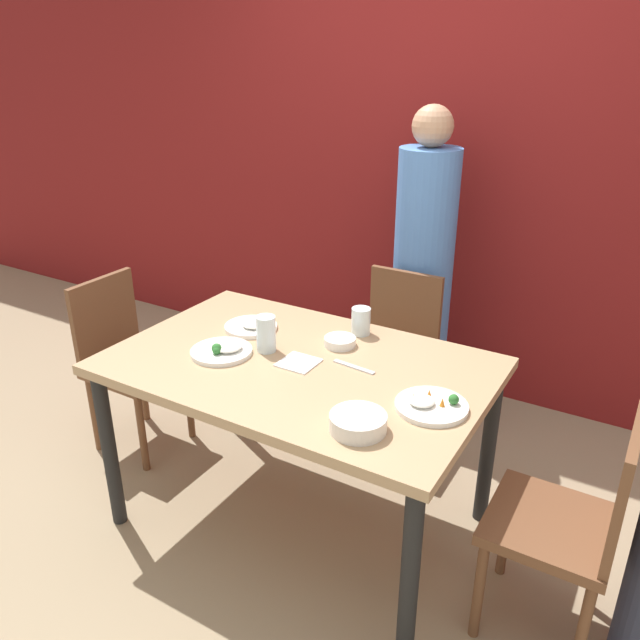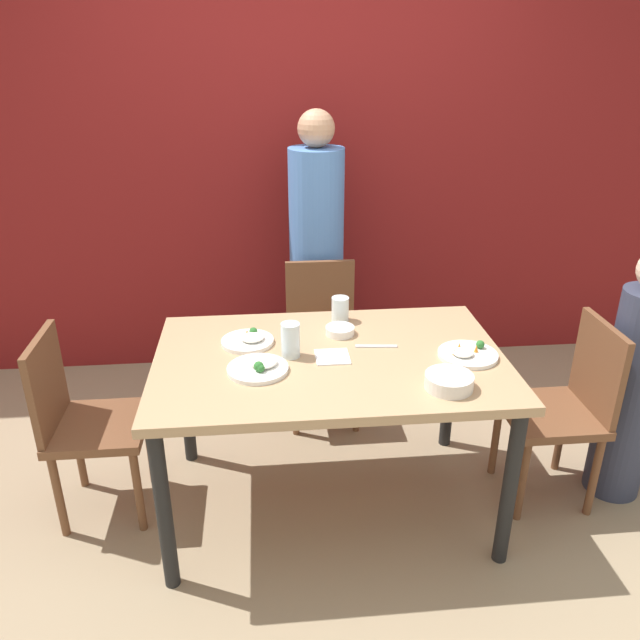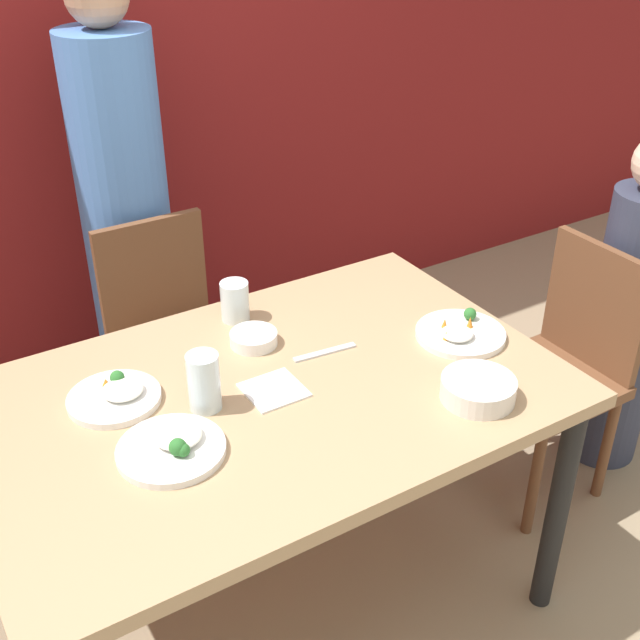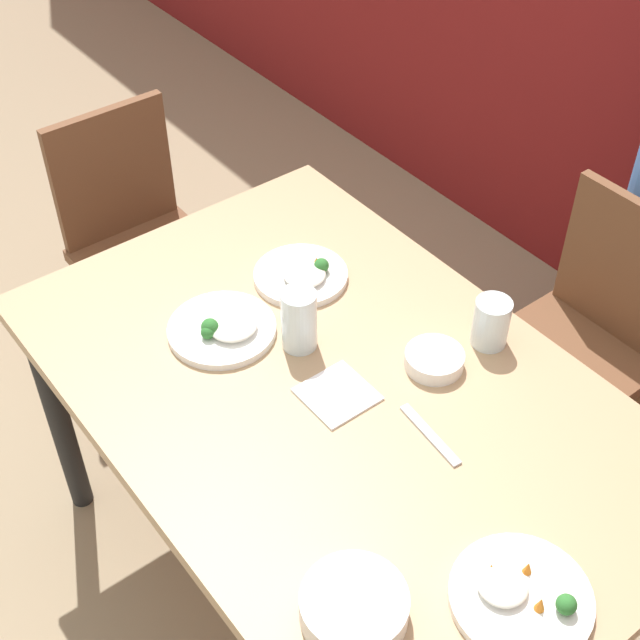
% 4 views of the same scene
% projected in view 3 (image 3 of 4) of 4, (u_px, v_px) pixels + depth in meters
% --- Properties ---
extents(ground_plane, '(10.00, 10.00, 0.00)m').
position_uv_depth(ground_plane, '(277.00, 600.00, 2.39)').
color(ground_plane, '#998466').
extents(wall_back, '(10.00, 0.06, 2.70)m').
position_uv_depth(wall_back, '(55.00, 39.00, 2.80)').
color(wall_back, maroon).
rests_on(wall_back, ground_plane).
extents(dining_table, '(1.45, 0.94, 0.77)m').
position_uv_depth(dining_table, '(269.00, 416.00, 2.03)').
color(dining_table, tan).
rests_on(dining_table, ground_plane).
extents(chair_adult_spot, '(0.40, 0.40, 0.87)m').
position_uv_depth(chair_adult_spot, '(171.00, 337.00, 2.75)').
color(chair_adult_spot, brown).
rests_on(chair_adult_spot, ground_plane).
extents(chair_child_spot, '(0.40, 0.40, 0.87)m').
position_uv_depth(chair_child_spot, '(561.00, 364.00, 2.61)').
color(chair_child_spot, brown).
rests_on(chair_child_spot, ground_plane).
extents(person_adult, '(0.31, 0.31, 1.64)m').
position_uv_depth(person_adult, '(127.00, 227.00, 2.85)').
color(person_adult, '#5184D1').
rests_on(person_adult, ground_plane).
extents(person_child, '(0.25, 0.25, 1.20)m').
position_uv_depth(person_child, '(628.00, 318.00, 2.70)').
color(person_child, '#33384C').
rests_on(person_child, ground_plane).
extents(bowl_curry, '(0.18, 0.18, 0.06)m').
position_uv_depth(bowl_curry, '(478.00, 389.00, 1.95)').
color(bowl_curry, silver).
rests_on(bowl_curry, dining_table).
extents(plate_rice_adult, '(0.23, 0.23, 0.05)m').
position_uv_depth(plate_rice_adult, '(116.00, 396.00, 1.95)').
color(plate_rice_adult, white).
rests_on(plate_rice_adult, dining_table).
extents(plate_rice_child, '(0.24, 0.24, 0.06)m').
position_uv_depth(plate_rice_child, '(173.00, 446.00, 1.78)').
color(plate_rice_child, white).
rests_on(plate_rice_child, dining_table).
extents(plate_noodles, '(0.25, 0.25, 0.05)m').
position_uv_depth(plate_noodles, '(460.00, 333.00, 2.20)').
color(plate_noodles, white).
rests_on(plate_noodles, dining_table).
extents(bowl_rice_small, '(0.13, 0.13, 0.04)m').
position_uv_depth(bowl_rice_small, '(254.00, 338.00, 2.17)').
color(bowl_rice_small, white).
rests_on(bowl_rice_small, dining_table).
extents(glass_water_tall, '(0.08, 0.08, 0.15)m').
position_uv_depth(glass_water_tall, '(204.00, 382.00, 1.89)').
color(glass_water_tall, silver).
rests_on(glass_water_tall, dining_table).
extents(glass_water_short, '(0.08, 0.08, 0.12)m').
position_uv_depth(glass_water_short, '(235.00, 301.00, 2.26)').
color(glass_water_short, silver).
rests_on(glass_water_short, dining_table).
extents(napkin_folded, '(0.14, 0.14, 0.01)m').
position_uv_depth(napkin_folded, '(274.00, 390.00, 1.99)').
color(napkin_folded, white).
rests_on(napkin_folded, dining_table).
extents(fork_steel, '(0.18, 0.04, 0.01)m').
position_uv_depth(fork_steel, '(325.00, 352.00, 2.14)').
color(fork_steel, silver).
rests_on(fork_steel, dining_table).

